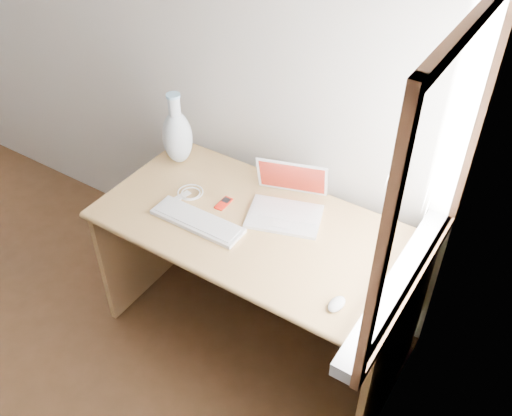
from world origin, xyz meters
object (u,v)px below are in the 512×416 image
Objects in this scene: desk at (267,249)px; vase at (177,135)px; external_keyboard at (197,221)px; laptop at (290,204)px.

desk is 0.70m from vase.
desk is at bearing -10.55° from vase.
external_keyboard is (-0.23, -0.22, 0.23)m from desk.
desk is at bearing -159.10° from laptop.
desk is 3.79× the size of laptop.
desk is 3.30× the size of external_keyboard.
external_keyboard is 1.16× the size of vase.
laptop is at bearing -4.11° from vase.
laptop is at bearing 42.30° from external_keyboard.
laptop is 0.41m from external_keyboard.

